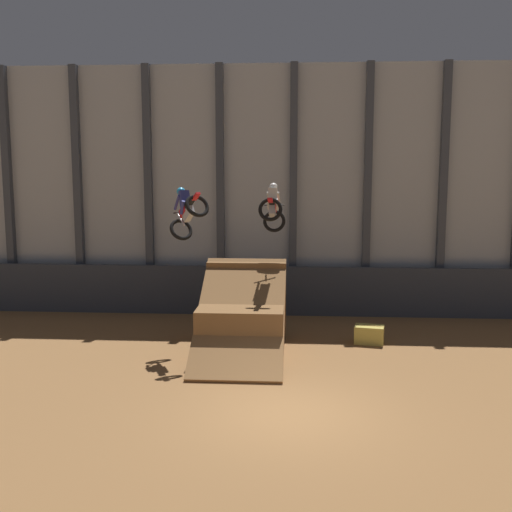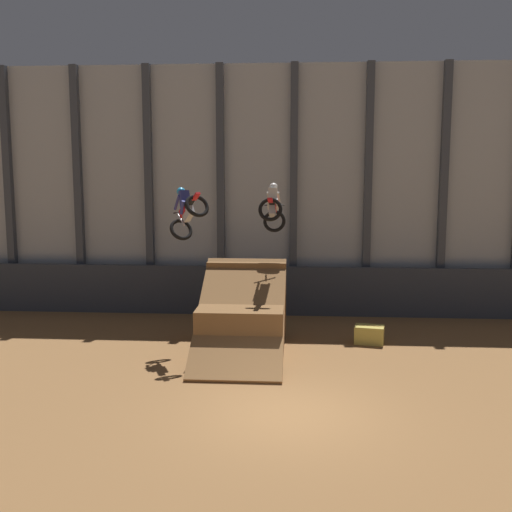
# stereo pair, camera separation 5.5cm
# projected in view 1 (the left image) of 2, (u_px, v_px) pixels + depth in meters

# --- Properties ---
(ground_plane) EXTENTS (60.00, 60.00, 0.00)m
(ground_plane) POSITION_uv_depth(u_px,v_px,m) (289.00, 414.00, 13.38)
(ground_plane) COLOR olive
(arena_back_wall) EXTENTS (32.00, 0.40, 9.35)m
(arena_back_wall) POSITION_uv_depth(u_px,v_px,m) (293.00, 190.00, 22.65)
(arena_back_wall) COLOR #ADB2B7
(arena_back_wall) RESTS_ON ground_plane
(lower_barrier) EXTENTS (31.36, 0.20, 1.85)m
(lower_barrier) POSITION_uv_depth(u_px,v_px,m) (292.00, 291.00, 22.49)
(lower_barrier) COLOR #383D47
(lower_barrier) RESTS_ON ground_plane
(dirt_ramp) EXTENTS (2.55, 4.67, 2.67)m
(dirt_ramp) POSITION_uv_depth(u_px,v_px,m) (243.00, 319.00, 18.28)
(dirt_ramp) COLOR brown
(dirt_ramp) RESTS_ON ground_plane
(rider_bike_left_air) EXTENTS (1.55, 1.78, 1.67)m
(rider_bike_left_air) POSITION_uv_depth(u_px,v_px,m) (187.00, 211.00, 17.78)
(rider_bike_left_air) COLOR black
(rider_bike_right_air) EXTENTS (0.82, 1.71, 1.64)m
(rider_bike_right_air) POSITION_uv_depth(u_px,v_px,m) (273.00, 208.00, 18.72)
(rider_bike_right_air) COLOR black
(hay_bale_trackside) EXTENTS (1.00, 0.76, 0.57)m
(hay_bale_trackside) POSITION_uv_depth(u_px,v_px,m) (369.00, 334.00, 18.87)
(hay_bale_trackside) COLOR #CCB751
(hay_bale_trackside) RESTS_ON ground_plane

